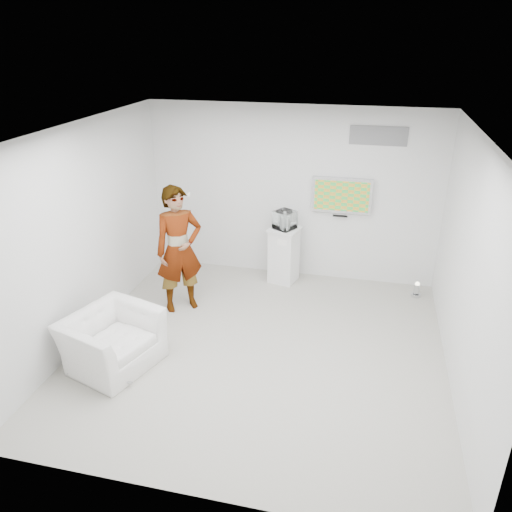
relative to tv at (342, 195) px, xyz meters
name	(u,v)px	position (x,y,z in m)	size (l,w,h in m)	color
room	(260,251)	(-0.85, -2.45, -0.05)	(5.01, 5.01, 3.00)	#A5A297
tv	(342,195)	(0.00, 0.00, 0.00)	(1.00, 0.08, 0.60)	silver
logo_decal	(379,136)	(0.50, 0.04, 1.00)	(0.90, 0.02, 0.30)	slate
person	(179,250)	(-2.31, -1.58, -0.55)	(0.73, 0.48, 2.01)	silver
armchair	(112,340)	(-2.66, -3.21, -1.18)	(1.12, 0.98, 0.73)	silver
pedestal	(284,255)	(-0.91, -0.29, -1.06)	(0.48, 0.48, 0.99)	silver
floor_uplight	(417,290)	(1.36, -0.37, -1.42)	(0.16, 0.16, 0.25)	silver
vitrine	(285,220)	(-0.91, -0.29, -0.41)	(0.31, 0.31, 0.31)	silver
console	(285,223)	(-0.91, -0.29, -0.46)	(0.05, 0.15, 0.21)	silver
wii_remote	(189,195)	(-2.21, -1.31, 0.26)	(0.03, 0.13, 0.03)	silver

